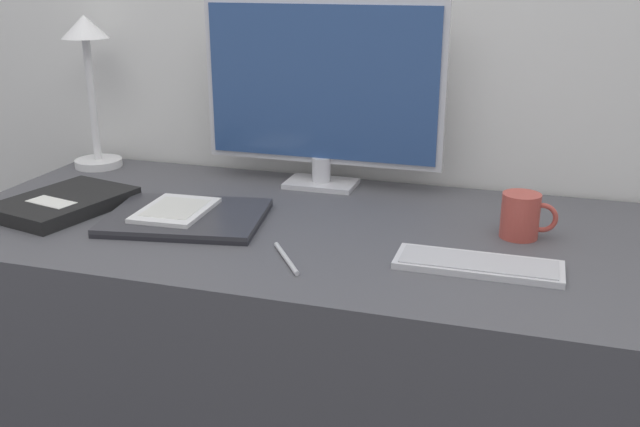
# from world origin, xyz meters

# --- Properties ---
(desk) EXTENTS (1.58, 0.72, 0.71)m
(desk) POSITION_xyz_m (0.00, 0.18, 0.36)
(desk) COLOR #4C4C51
(desk) RESTS_ON ground_plane
(monitor) EXTENTS (0.58, 0.11, 0.44)m
(monitor) POSITION_xyz_m (-0.07, 0.46, 0.95)
(monitor) COLOR silver
(monitor) RESTS_ON desk
(keyboard) EXTENTS (0.29, 0.10, 0.01)m
(keyboard) POSITION_xyz_m (0.34, 0.05, 0.72)
(keyboard) COLOR silver
(keyboard) RESTS_ON desk
(laptop) EXTENTS (0.36, 0.30, 0.02)m
(laptop) POSITION_xyz_m (-0.27, 0.13, 0.72)
(laptop) COLOR #232328
(laptop) RESTS_ON desk
(ereader) EXTENTS (0.14, 0.19, 0.01)m
(ereader) POSITION_xyz_m (-0.29, 0.13, 0.74)
(ereader) COLOR white
(ereader) RESTS_ON laptop
(desk_lamp) EXTENTS (0.12, 0.12, 0.39)m
(desk_lamp) POSITION_xyz_m (-0.70, 0.45, 0.97)
(desk_lamp) COLOR white
(desk_lamp) RESTS_ON desk
(notebook) EXTENTS (0.25, 0.32, 0.03)m
(notebook) POSITION_xyz_m (-0.56, 0.11, 0.73)
(notebook) COLOR black
(notebook) RESTS_ON desk
(coffee_mug) EXTENTS (0.11, 0.08, 0.09)m
(coffee_mug) POSITION_xyz_m (0.41, 0.24, 0.76)
(coffee_mug) COLOR #B7473D
(coffee_mug) RESTS_ON desk
(pen) EXTENTS (0.09, 0.13, 0.01)m
(pen) POSITION_xyz_m (0.01, -0.01, 0.72)
(pen) COLOR silver
(pen) RESTS_ON desk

